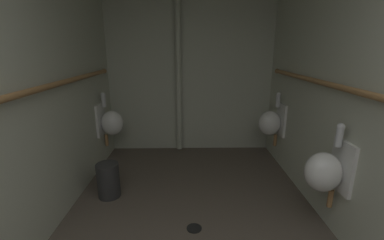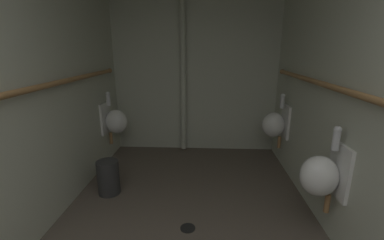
{
  "view_description": "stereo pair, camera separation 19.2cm",
  "coord_description": "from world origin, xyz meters",
  "px_view_note": "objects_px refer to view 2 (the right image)",
  "views": [
    {
      "loc": [
        -0.04,
        0.04,
        1.6
      ],
      "look_at": [
        0.01,
        2.92,
        0.79
      ],
      "focal_mm": 24.01,
      "sensor_mm": 36.0,
      "label": 1
    },
    {
      "loc": [
        0.15,
        0.04,
        1.6
      ],
      "look_at": [
        0.01,
        2.92,
        0.79
      ],
      "focal_mm": 24.01,
      "sensor_mm": 36.0,
      "label": 2
    }
  ],
  "objects_px": {
    "urinal_right_far": "(275,124)",
    "floor_drain": "(188,228)",
    "standpipe_back_wall": "(183,66)",
    "urinal_right_mid": "(322,175)",
    "waste_bin": "(108,177)",
    "urinal_left_mid": "(115,121)"
  },
  "relations": [
    {
      "from": "urinal_right_far",
      "to": "floor_drain",
      "type": "relative_size",
      "value": 5.39
    },
    {
      "from": "standpipe_back_wall",
      "to": "urinal_right_far",
      "type": "bearing_deg",
      "value": -21.85
    },
    {
      "from": "urinal_right_mid",
      "to": "waste_bin",
      "type": "xyz_separation_m",
      "value": [
        -2.02,
        0.63,
        -0.42
      ]
    },
    {
      "from": "urinal_right_mid",
      "to": "urinal_right_far",
      "type": "height_order",
      "value": "same"
    },
    {
      "from": "urinal_right_mid",
      "to": "floor_drain",
      "type": "xyz_separation_m",
      "value": [
        -1.09,
        0.07,
        -0.61
      ]
    },
    {
      "from": "urinal_right_mid",
      "to": "waste_bin",
      "type": "relative_size",
      "value": 1.95
    },
    {
      "from": "urinal_right_mid",
      "to": "floor_drain",
      "type": "distance_m",
      "value": 1.25
    },
    {
      "from": "floor_drain",
      "to": "waste_bin",
      "type": "bearing_deg",
      "value": 149.18
    },
    {
      "from": "standpipe_back_wall",
      "to": "floor_drain",
      "type": "distance_m",
      "value": 2.32
    },
    {
      "from": "standpipe_back_wall",
      "to": "waste_bin",
      "type": "distance_m",
      "value": 1.91
    },
    {
      "from": "urinal_right_far",
      "to": "standpipe_back_wall",
      "type": "distance_m",
      "value": 1.56
    },
    {
      "from": "urinal_right_far",
      "to": "waste_bin",
      "type": "relative_size",
      "value": 1.95
    },
    {
      "from": "urinal_right_mid",
      "to": "floor_drain",
      "type": "relative_size",
      "value": 5.39
    },
    {
      "from": "urinal_left_mid",
      "to": "standpipe_back_wall",
      "type": "height_order",
      "value": "standpipe_back_wall"
    },
    {
      "from": "standpipe_back_wall",
      "to": "urinal_right_mid",
      "type": "bearing_deg",
      "value": -56.77
    },
    {
      "from": "urinal_right_mid",
      "to": "floor_drain",
      "type": "bearing_deg",
      "value": 176.2
    },
    {
      "from": "urinal_left_mid",
      "to": "waste_bin",
      "type": "distance_m",
      "value": 0.97
    },
    {
      "from": "urinal_right_far",
      "to": "urinal_left_mid",
      "type": "bearing_deg",
      "value": 178.96
    },
    {
      "from": "standpipe_back_wall",
      "to": "floor_drain",
      "type": "height_order",
      "value": "standpipe_back_wall"
    },
    {
      "from": "urinal_left_mid",
      "to": "urinal_right_far",
      "type": "bearing_deg",
      "value": -1.04
    },
    {
      "from": "urinal_left_mid",
      "to": "floor_drain",
      "type": "relative_size",
      "value": 5.39
    },
    {
      "from": "urinal_left_mid",
      "to": "floor_drain",
      "type": "xyz_separation_m",
      "value": [
        1.12,
        -1.41,
        -0.61
      ]
    }
  ]
}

